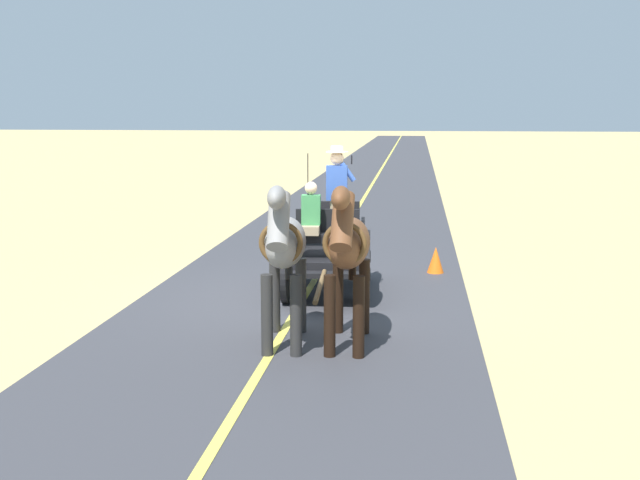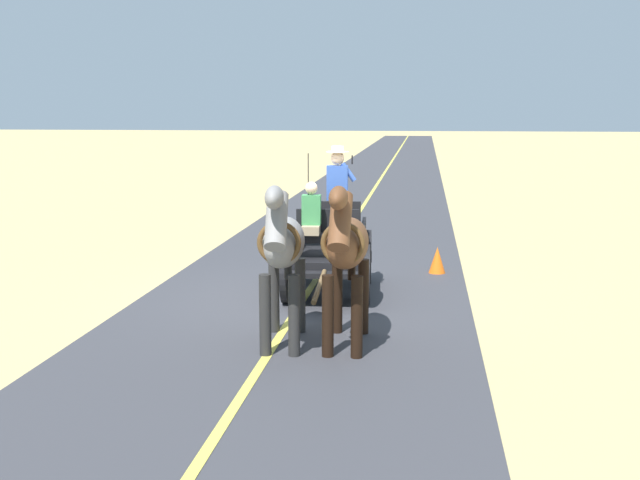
% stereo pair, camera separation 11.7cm
% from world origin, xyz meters
% --- Properties ---
extents(ground_plane, '(200.00, 200.00, 0.00)m').
position_xyz_m(ground_plane, '(0.00, 0.00, 0.00)').
color(ground_plane, tan).
extents(road_surface, '(5.39, 160.00, 0.01)m').
position_xyz_m(road_surface, '(0.00, 0.00, 0.00)').
color(road_surface, '#38383D').
rests_on(road_surface, ground).
extents(road_centre_stripe, '(0.12, 160.00, 0.00)m').
position_xyz_m(road_centre_stripe, '(0.00, 0.00, 0.01)').
color(road_centre_stripe, '#DBCC4C').
rests_on(road_centre_stripe, road_surface).
extents(horse_drawn_carriage, '(1.54, 4.52, 2.50)m').
position_xyz_m(horse_drawn_carriage, '(-0.36, -0.38, 0.82)').
color(horse_drawn_carriage, black).
rests_on(horse_drawn_carriage, ground).
extents(horse_near_side, '(0.56, 2.13, 2.21)m').
position_xyz_m(horse_near_side, '(-0.94, 2.63, 1.32)').
color(horse_near_side, brown).
rests_on(horse_near_side, ground).
extents(horse_off_side, '(0.69, 2.14, 2.21)m').
position_xyz_m(horse_off_side, '(-0.12, 2.67, 1.32)').
color(horse_off_side, gray).
rests_on(horse_off_side, ground).
extents(traffic_cone, '(0.32, 0.32, 0.50)m').
position_xyz_m(traffic_cone, '(-2.20, -2.30, 0.25)').
color(traffic_cone, orange).
rests_on(traffic_cone, ground).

